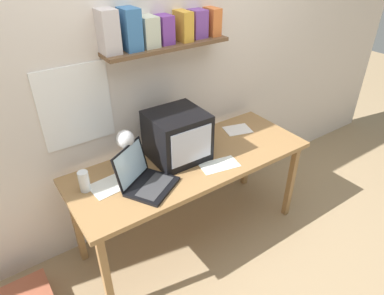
{
  "coord_description": "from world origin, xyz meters",
  "views": [
    {
      "loc": [
        -1.14,
        -1.64,
        2.09
      ],
      "look_at": [
        0.0,
        0.0,
        0.83
      ],
      "focal_mm": 32.0,
      "sensor_mm": 36.0,
      "label": 1
    }
  ],
  "objects_px": {
    "loose_paper_near_laptop": "(219,165)",
    "printed_handout": "(238,130)",
    "crt_monitor": "(177,136)",
    "desk_lamp": "(126,145)",
    "open_notebook": "(108,186)",
    "corner_desk": "(192,167)",
    "laptop": "(143,177)",
    "juice_glass": "(84,182)"
  },
  "relations": [
    {
      "from": "corner_desk",
      "to": "open_notebook",
      "type": "relative_size",
      "value": 7.56
    },
    {
      "from": "loose_paper_near_laptop",
      "to": "crt_monitor",
      "type": "bearing_deg",
      "value": 124.19
    },
    {
      "from": "laptop",
      "to": "printed_handout",
      "type": "bearing_deg",
      "value": -18.67
    },
    {
      "from": "corner_desk",
      "to": "laptop",
      "type": "height_order",
      "value": "laptop"
    },
    {
      "from": "laptop",
      "to": "loose_paper_near_laptop",
      "type": "bearing_deg",
      "value": -41.46
    },
    {
      "from": "juice_glass",
      "to": "printed_handout",
      "type": "xyz_separation_m",
      "value": [
        1.28,
        0.04,
        -0.06
      ]
    },
    {
      "from": "juice_glass",
      "to": "open_notebook",
      "type": "relative_size",
      "value": 0.59
    },
    {
      "from": "corner_desk",
      "to": "printed_handout",
      "type": "xyz_separation_m",
      "value": [
        0.55,
        0.14,
        0.06
      ]
    },
    {
      "from": "corner_desk",
      "to": "laptop",
      "type": "distance_m",
      "value": 0.44
    },
    {
      "from": "juice_glass",
      "to": "crt_monitor",
      "type": "bearing_deg",
      "value": -0.55
    },
    {
      "from": "open_notebook",
      "to": "laptop",
      "type": "bearing_deg",
      "value": -31.14
    },
    {
      "from": "laptop",
      "to": "open_notebook",
      "type": "distance_m",
      "value": 0.23
    },
    {
      "from": "corner_desk",
      "to": "crt_monitor",
      "type": "height_order",
      "value": "crt_monitor"
    },
    {
      "from": "loose_paper_near_laptop",
      "to": "open_notebook",
      "type": "bearing_deg",
      "value": 163.26
    },
    {
      "from": "desk_lamp",
      "to": "open_notebook",
      "type": "distance_m",
      "value": 0.28
    },
    {
      "from": "corner_desk",
      "to": "laptop",
      "type": "xyz_separation_m",
      "value": [
        -0.42,
        -0.06,
        0.13
      ]
    },
    {
      "from": "juice_glass",
      "to": "printed_handout",
      "type": "distance_m",
      "value": 1.28
    },
    {
      "from": "corner_desk",
      "to": "juice_glass",
      "type": "relative_size",
      "value": 12.72
    },
    {
      "from": "crt_monitor",
      "to": "printed_handout",
      "type": "distance_m",
      "value": 0.63
    },
    {
      "from": "juice_glass",
      "to": "loose_paper_near_laptop",
      "type": "distance_m",
      "value": 0.89
    },
    {
      "from": "loose_paper_near_laptop",
      "to": "printed_handout",
      "type": "height_order",
      "value": "same"
    },
    {
      "from": "desk_lamp",
      "to": "open_notebook",
      "type": "relative_size",
      "value": 1.41
    },
    {
      "from": "crt_monitor",
      "to": "printed_handout",
      "type": "relative_size",
      "value": 1.56
    },
    {
      "from": "laptop",
      "to": "open_notebook",
      "type": "height_order",
      "value": "laptop"
    },
    {
      "from": "crt_monitor",
      "to": "open_notebook",
      "type": "bearing_deg",
      "value": -175.02
    },
    {
      "from": "crt_monitor",
      "to": "loose_paper_near_laptop",
      "type": "distance_m",
      "value": 0.35
    },
    {
      "from": "laptop",
      "to": "desk_lamp",
      "type": "bearing_deg",
      "value": 65.12
    },
    {
      "from": "loose_paper_near_laptop",
      "to": "printed_handout",
      "type": "relative_size",
      "value": 1.18
    },
    {
      "from": "open_notebook",
      "to": "juice_glass",
      "type": "bearing_deg",
      "value": 159.83
    },
    {
      "from": "corner_desk",
      "to": "crt_monitor",
      "type": "bearing_deg",
      "value": 122.93
    },
    {
      "from": "crt_monitor",
      "to": "loose_paper_near_laptop",
      "type": "xyz_separation_m",
      "value": [
        0.17,
        -0.26,
        -0.17
      ]
    },
    {
      "from": "juice_glass",
      "to": "printed_handout",
      "type": "height_order",
      "value": "juice_glass"
    },
    {
      "from": "crt_monitor",
      "to": "desk_lamp",
      "type": "relative_size",
      "value": 1.17
    },
    {
      "from": "loose_paper_near_laptop",
      "to": "corner_desk",
      "type": "bearing_deg",
      "value": 124.88
    },
    {
      "from": "crt_monitor",
      "to": "juice_glass",
      "type": "bearing_deg",
      "value": -179.78
    },
    {
      "from": "corner_desk",
      "to": "laptop",
      "type": "relative_size",
      "value": 4.25
    },
    {
      "from": "desk_lamp",
      "to": "corner_desk",
      "type": "bearing_deg",
      "value": 3.52
    },
    {
      "from": "open_notebook",
      "to": "desk_lamp",
      "type": "bearing_deg",
      "value": 18.95
    },
    {
      "from": "laptop",
      "to": "printed_handout",
      "type": "xyz_separation_m",
      "value": [
        0.96,
        0.2,
        -0.06
      ]
    },
    {
      "from": "printed_handout",
      "to": "corner_desk",
      "type": "bearing_deg",
      "value": -165.61
    },
    {
      "from": "laptop",
      "to": "desk_lamp",
      "type": "height_order",
      "value": "desk_lamp"
    },
    {
      "from": "juice_glass",
      "to": "loose_paper_near_laptop",
      "type": "height_order",
      "value": "juice_glass"
    }
  ]
}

